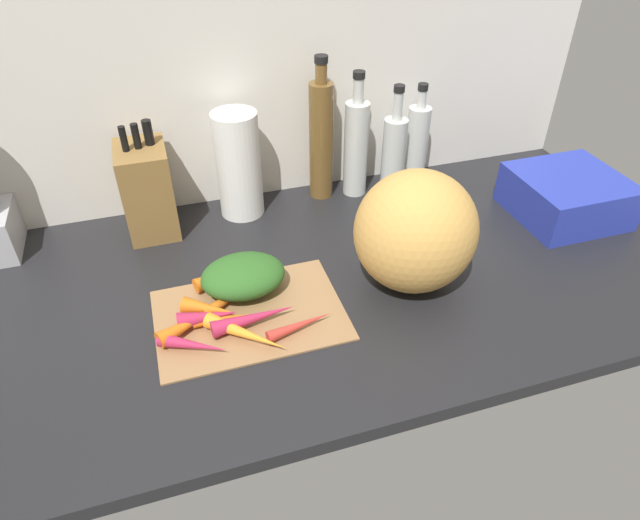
% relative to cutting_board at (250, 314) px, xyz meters
% --- Properties ---
extents(ground_plane, '(1.70, 0.80, 0.03)m').
position_rel_cutting_board_xyz_m(ground_plane, '(0.14, 0.08, -0.02)').
color(ground_plane, black).
extents(wall_back, '(1.70, 0.03, 0.60)m').
position_rel_cutting_board_xyz_m(wall_back, '(0.14, 0.47, 0.30)').
color(wall_back, silver).
rests_on(wall_back, ground_plane).
extents(cutting_board, '(0.36, 0.25, 0.01)m').
position_rel_cutting_board_xyz_m(cutting_board, '(0.00, 0.00, 0.00)').
color(cutting_board, '#997047').
rests_on(cutting_board, ground_plane).
extents(carrot_0, '(0.12, 0.07, 0.03)m').
position_rel_cutting_board_xyz_m(carrot_0, '(-0.03, 0.11, 0.02)').
color(carrot_0, orange).
rests_on(carrot_0, cutting_board).
extents(carrot_1, '(0.11, 0.08, 0.03)m').
position_rel_cutting_board_xyz_m(carrot_1, '(-0.07, 0.02, 0.02)').
color(carrot_1, orange).
rests_on(carrot_1, cutting_board).
extents(carrot_2, '(0.13, 0.05, 0.02)m').
position_rel_cutting_board_xyz_m(carrot_2, '(0.08, -0.07, 0.02)').
color(carrot_2, red).
rests_on(carrot_2, cutting_board).
extents(carrot_3, '(0.16, 0.12, 0.02)m').
position_rel_cutting_board_xyz_m(carrot_3, '(-0.01, 0.06, 0.02)').
color(carrot_3, orange).
rests_on(carrot_3, cutting_board).
extents(carrot_4, '(0.17, 0.05, 0.03)m').
position_rel_cutting_board_xyz_m(carrot_4, '(0.00, -0.03, 0.02)').
color(carrot_4, '#B2264C').
rests_on(carrot_4, cutting_board).
extents(carrot_5, '(0.12, 0.08, 0.03)m').
position_rel_cutting_board_xyz_m(carrot_5, '(-0.12, -0.02, 0.02)').
color(carrot_5, orange).
rests_on(carrot_5, cutting_board).
extents(carrot_6, '(0.11, 0.03, 0.02)m').
position_rel_cutting_board_xyz_m(carrot_6, '(-0.06, -0.01, 0.01)').
color(carrot_6, orange).
rests_on(carrot_6, cutting_board).
extents(carrot_7, '(0.12, 0.09, 0.03)m').
position_rel_cutting_board_xyz_m(carrot_7, '(-0.12, -0.07, 0.02)').
color(carrot_7, '#B2264C').
rests_on(carrot_7, cutting_board).
extents(carrot_8, '(0.14, 0.14, 0.03)m').
position_rel_cutting_board_xyz_m(carrot_8, '(-0.02, -0.07, 0.02)').
color(carrot_8, orange).
rests_on(carrot_8, cutting_board).
extents(carrot_9, '(0.12, 0.04, 0.03)m').
position_rel_cutting_board_xyz_m(carrot_9, '(-0.08, -0.01, 0.02)').
color(carrot_9, '#B2264C').
rests_on(carrot_9, cutting_board).
extents(carrot_greens_pile, '(0.17, 0.13, 0.07)m').
position_rel_cutting_board_xyz_m(carrot_greens_pile, '(0.00, 0.07, 0.04)').
color(carrot_greens_pile, '#2D6023').
rests_on(carrot_greens_pile, cutting_board).
extents(winter_squash, '(0.25, 0.24, 0.25)m').
position_rel_cutting_board_xyz_m(winter_squash, '(0.34, 0.00, 0.12)').
color(winter_squash, gold).
rests_on(winter_squash, ground_plane).
extents(knife_block, '(0.11, 0.14, 0.26)m').
position_rel_cutting_board_xyz_m(knife_block, '(-0.15, 0.36, 0.10)').
color(knife_block, olive).
rests_on(knife_block, ground_plane).
extents(paper_towel_roll, '(0.11, 0.11, 0.26)m').
position_rel_cutting_board_xyz_m(paper_towel_roll, '(0.06, 0.38, 0.12)').
color(paper_towel_roll, white).
rests_on(paper_towel_roll, ground_plane).
extents(bottle_0, '(0.06, 0.06, 0.36)m').
position_rel_cutting_board_xyz_m(bottle_0, '(0.27, 0.40, 0.15)').
color(bottle_0, brown).
rests_on(bottle_0, ground_plane).
extents(bottle_1, '(0.06, 0.06, 0.32)m').
position_rel_cutting_board_xyz_m(bottle_1, '(0.36, 0.39, 0.13)').
color(bottle_1, silver).
rests_on(bottle_1, ground_plane).
extents(bottle_2, '(0.06, 0.06, 0.28)m').
position_rel_cutting_board_xyz_m(bottle_2, '(0.46, 0.37, 0.10)').
color(bottle_2, silver).
rests_on(bottle_2, ground_plane).
extents(bottle_3, '(0.06, 0.06, 0.27)m').
position_rel_cutting_board_xyz_m(bottle_3, '(0.53, 0.40, 0.10)').
color(bottle_3, silver).
rests_on(bottle_3, ground_plane).
extents(dish_rack, '(0.24, 0.24, 0.10)m').
position_rel_cutting_board_xyz_m(dish_rack, '(0.81, 0.13, 0.05)').
color(dish_rack, '#2838AD').
rests_on(dish_rack, ground_plane).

